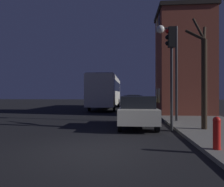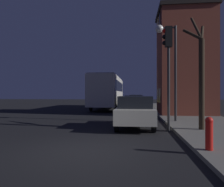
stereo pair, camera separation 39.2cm
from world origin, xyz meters
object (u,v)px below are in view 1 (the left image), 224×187
at_px(bus, 106,90).
at_px(car_far_lane, 133,100).
at_px(car_mid_lane, 133,104).
at_px(streetlamp, 169,52).
at_px(traffic_light, 171,57).
at_px(fire_hydrant, 217,132).
at_px(car_near_lane, 137,111).
at_px(bare_tree, 203,73).

xyz_separation_m(bus, car_far_lane, (3.11, 3.48, -1.30)).
height_order(bus, car_mid_lane, bus).
height_order(streetlamp, bus, streetlamp).
xyz_separation_m(streetlamp, traffic_light, (-0.41, -2.85, -0.76)).
relative_size(traffic_light, car_far_lane, 1.02).
bearing_deg(fire_hydrant, streetlamp, 91.46).
bearing_deg(car_near_lane, streetlamp, 45.64).
bearing_deg(bus, car_near_lane, -77.40).
bearing_deg(fire_hydrant, car_mid_lane, 99.00).
xyz_separation_m(streetlamp, car_near_lane, (-1.85, -1.90, -3.25)).
height_order(car_mid_lane, car_far_lane, car_far_lane).
distance_m(car_far_lane, fire_hydrant, 21.89).
bearing_deg(bare_tree, traffic_light, -178.32).
xyz_separation_m(traffic_light, car_far_lane, (-1.40, 18.20, -2.48)).
distance_m(streetlamp, car_far_lane, 15.78).
relative_size(traffic_light, bus, 0.39).
bearing_deg(traffic_light, car_mid_lane, 98.95).
relative_size(car_near_lane, car_mid_lane, 0.97).
height_order(bare_tree, car_near_lane, bare_tree).
bearing_deg(bus, car_mid_lane, -58.34).
height_order(car_far_lane, fire_hydrant, car_far_lane).
distance_m(bus, car_far_lane, 4.85).
xyz_separation_m(streetlamp, bare_tree, (0.98, -2.81, -1.50)).
bearing_deg(car_far_lane, car_mid_lane, -91.15).
xyz_separation_m(traffic_light, bare_tree, (1.40, 0.04, -0.74)).
distance_m(car_near_lane, car_far_lane, 17.24).
bearing_deg(traffic_light, bare_tree, 1.68).
bearing_deg(bus, car_far_lane, 48.16).
distance_m(bare_tree, car_far_lane, 18.45).
height_order(bus, fire_hydrant, bus).
height_order(bare_tree, bus, bare_tree).
bearing_deg(traffic_light, bus, 107.05).
xyz_separation_m(car_near_lane, fire_hydrant, (2.02, -4.56, -0.21)).
distance_m(traffic_light, car_far_lane, 18.42).
bearing_deg(car_near_lane, traffic_light, -33.66).
height_order(bare_tree, fire_hydrant, bare_tree).
relative_size(streetlamp, car_mid_lane, 1.34).
height_order(car_near_lane, car_mid_lane, car_near_lane).
relative_size(bus, car_mid_lane, 2.89).
bearing_deg(car_mid_lane, bus, 121.66).
xyz_separation_m(car_mid_lane, fire_hydrant, (2.14, -13.54, -0.19)).
bearing_deg(fire_hydrant, traffic_light, 99.13).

